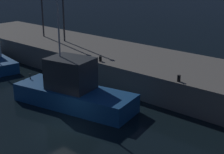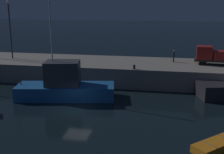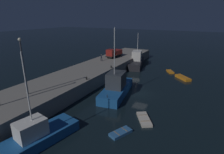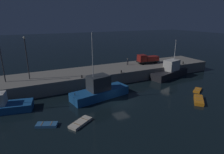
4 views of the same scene
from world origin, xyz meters
The scene contains 15 objects.
ground_plane centered at (0.00, 0.00, 0.00)m, with size 320.00×320.00×0.00m, color black.
pier_quay centered at (0.00, 12.94, 1.27)m, with size 61.82×9.24×2.53m.
fishing_trawler_red centered at (-2.50, 3.68, 1.46)m, with size 11.24×5.36×11.83m.
fishing_boat_blue centered at (-19.06, 5.34, 0.99)m, with size 10.88×4.96×10.41m.
fishing_boat_white centered at (17.95, 7.88, 1.43)m, with size 11.69×5.90×9.05m.
dinghy_orange_near centered at (12.45, -5.51, 0.28)m, with size 3.96×3.90×0.61m.
rowboat_white_mid centered at (-12.60, -2.13, 0.19)m, with size 3.05×2.23×0.41m.
dinghy_red_small centered at (16.37, -1.89, 0.18)m, with size 2.94×2.42×0.39m.
rowboat_blue_far centered at (-8.32, -3.58, 0.18)m, with size 3.74×3.10×0.40m.
lamp_post_east centered at (-13.66, 12.65, 7.32)m, with size 0.44×0.44×8.22m.
utility_truck centered at (15.04, 13.50, 3.75)m, with size 6.16×2.35×2.40m.
dockworker centered at (9.48, 14.22, 3.48)m, with size 0.34×0.44×1.66m.
bollard_west centered at (22.98, 8.83, 2.86)m, with size 0.28×0.28×0.65m, color black.
bollard_central centered at (-4.18, 8.92, 2.79)m, with size 0.28×0.28×0.50m, color black.
bollard_east centered at (4.70, 8.72, 2.80)m, with size 0.28×0.28×0.53m, color black.
Camera 3 is at (-29.57, -10.20, 13.53)m, focal length 29.39 mm.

